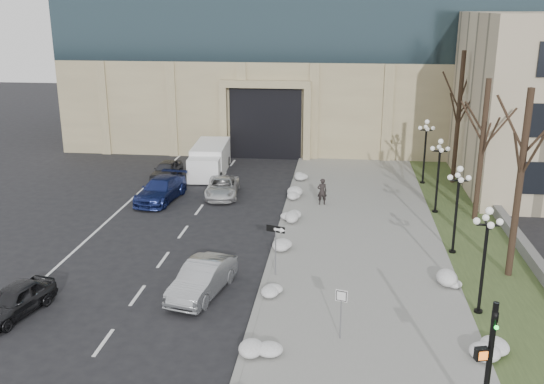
{
  "coord_description": "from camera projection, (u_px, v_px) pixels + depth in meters",
  "views": [
    {
      "loc": [
        2.34,
        -17.66,
        12.41
      ],
      "look_at": [
        -1.02,
        11.07,
        3.5
      ],
      "focal_mm": 40.0,
      "sensor_mm": 36.0,
      "label": 1
    }
  ],
  "objects": [
    {
      "name": "curb",
      "position": [
        278.0,
        235.0,
        34.06
      ],
      "size": [
        0.3,
        40.0,
        0.14
      ],
      "primitive_type": "cube",
      "color": "gray",
      "rests_on": "ground"
    },
    {
      "name": "car_c",
      "position": [
        161.0,
        190.0,
        40.09
      ],
      "size": [
        2.77,
        5.48,
        1.52
      ],
      "primitive_type": "imported",
      "rotation": [
        0.0,
        0.0,
        -0.12
      ],
      "color": "navy",
      "rests_on": "ground"
    },
    {
      "name": "pedestrian",
      "position": [
        322.0,
        192.0,
        38.89
      ],
      "size": [
        0.72,
        0.56,
        1.74
      ],
      "primitive_type": "imported",
      "rotation": [
        0.0,
        0.0,
        3.38
      ],
      "color": "black",
      "rests_on": "sidewalk"
    },
    {
      "name": "lamppost_a",
      "position": [
        485.0,
        246.0,
        24.55
      ],
      "size": [
        1.18,
        1.18,
        4.76
      ],
      "color": "black",
      "rests_on": "ground"
    },
    {
      "name": "car_a",
      "position": [
        15.0,
        300.0,
        25.22
      ],
      "size": [
        2.45,
        4.17,
        1.33
      ],
      "primitive_type": "imported",
      "rotation": [
        0.0,
        0.0,
        -0.24
      ],
      "color": "black",
      "rests_on": "ground"
    },
    {
      "name": "tree_mid",
      "position": [
        484.0,
        131.0,
        34.98
      ],
      "size": [
        3.2,
        3.2,
        8.5
      ],
      "color": "black",
      "rests_on": "ground"
    },
    {
      "name": "tree_near",
      "position": [
        523.0,
        158.0,
        27.29
      ],
      "size": [
        3.2,
        3.2,
        9.0
      ],
      "color": "black",
      "rests_on": "ground"
    },
    {
      "name": "traffic_signal",
      "position": [
        487.0,
        370.0,
        17.8
      ],
      "size": [
        0.75,
        0.99,
        4.36
      ],
      "rotation": [
        0.0,
        0.0,
        0.26
      ],
      "color": "black",
      "rests_on": "ground"
    },
    {
      "name": "tree_far",
      "position": [
        460.0,
        99.0,
        42.38
      ],
      "size": [
        3.2,
        3.2,
        9.5
      ],
      "color": "black",
      "rests_on": "ground"
    },
    {
      "name": "car_d",
      "position": [
        222.0,
        187.0,
        41.05
      ],
      "size": [
        2.52,
        4.73,
        1.27
      ],
      "primitive_type": "imported",
      "rotation": [
        0.0,
        0.0,
        0.09
      ],
      "color": "silver",
      "rests_on": "ground"
    },
    {
      "name": "lamppost_b",
      "position": [
        457.0,
        198.0,
        30.72
      ],
      "size": [
        1.18,
        1.18,
        4.76
      ],
      "color": "black",
      "rests_on": "ground"
    },
    {
      "name": "snow_clump_b",
      "position": [
        260.0,
        346.0,
        22.51
      ],
      "size": [
        1.1,
        1.6,
        0.36
      ],
      "primitive_type": "ellipsoid",
      "color": "white",
      "rests_on": "sidewalk"
    },
    {
      "name": "snow_clump_e",
      "position": [
        291.0,
        217.0,
        36.28
      ],
      "size": [
        1.1,
        1.6,
        0.36
      ],
      "primitive_type": "ellipsoid",
      "color": "white",
      "rests_on": "sidewalk"
    },
    {
      "name": "snow_clump_g",
      "position": [
        297.0,
        177.0,
        44.65
      ],
      "size": [
        1.1,
        1.6,
        0.36
      ],
      "primitive_type": "ellipsoid",
      "color": "white",
      "rests_on": "sidewalk"
    },
    {
      "name": "snow_clump_c",
      "position": [
        276.0,
        289.0,
        27.04
      ],
      "size": [
        1.1,
        1.6,
        0.36
      ],
      "primitive_type": "ellipsoid",
      "color": "white",
      "rests_on": "sidewalk"
    },
    {
      "name": "snow_clump_f",
      "position": [
        294.0,
        195.0,
        40.41
      ],
      "size": [
        1.1,
        1.6,
        0.36
      ],
      "primitive_type": "ellipsoid",
      "color": "white",
      "rests_on": "sidewalk"
    },
    {
      "name": "grass_strip",
      "position": [
        480.0,
        244.0,
        32.85
      ],
      "size": [
        4.0,
        40.0,
        0.1
      ],
      "primitive_type": "cube",
      "color": "#364623",
      "rests_on": "ground"
    },
    {
      "name": "lamppost_c",
      "position": [
        439.0,
        166.0,
        36.89
      ],
      "size": [
        1.18,
        1.18,
        4.76
      ],
      "color": "black",
      "rests_on": "ground"
    },
    {
      "name": "lamppost_d",
      "position": [
        425.0,
        143.0,
        43.06
      ],
      "size": [
        1.18,
        1.18,
        4.76
      ],
      "color": "black",
      "rests_on": "ground"
    },
    {
      "name": "car_b",
      "position": [
        202.0,
        279.0,
        27.02
      ],
      "size": [
        2.54,
        4.83,
        1.51
      ],
      "primitive_type": "imported",
      "rotation": [
        0.0,
        0.0,
        -0.21
      ],
      "color": "#93969A",
      "rests_on": "ground"
    },
    {
      "name": "keep_sign",
      "position": [
        341.0,
        304.0,
        22.95
      ],
      "size": [
        0.46,
        0.16,
        2.16
      ],
      "rotation": [
        0.0,
        0.0,
        -0.27
      ],
      "color": "slate",
      "rests_on": "ground"
    },
    {
      "name": "stone_wall",
      "position": [
        509.0,
        227.0,
        34.43
      ],
      "size": [
        0.5,
        30.0,
        0.7
      ],
      "primitive_type": "cube",
      "color": "slate",
      "rests_on": "ground"
    },
    {
      "name": "one_way_sign",
      "position": [
        279.0,
        236.0,
        28.23
      ],
      "size": [
        0.96,
        0.46,
        2.61
      ],
      "rotation": [
        0.0,
        0.0,
        -0.31
      ],
      "color": "slate",
      "rests_on": "ground"
    },
    {
      "name": "snow_clump_i",
      "position": [
        448.0,
        282.0,
        27.75
      ],
      "size": [
        1.1,
        1.6,
        0.36
      ],
      "primitive_type": "ellipsoid",
      "color": "white",
      "rests_on": "sidewalk"
    },
    {
      "name": "snow_clump_d",
      "position": [
        287.0,
        246.0,
        31.91
      ],
      "size": [
        1.1,
        1.6,
        0.36
      ],
      "primitive_type": "ellipsoid",
      "color": "white",
      "rests_on": "sidewalk"
    },
    {
      "name": "box_truck",
      "position": [
        210.0,
        160.0,
        46.59
      ],
      "size": [
        2.83,
        7.03,
        2.19
      ],
      "rotation": [
        0.0,
        0.0,
        0.07
      ],
      "color": "white",
      "rests_on": "ground"
    },
    {
      "name": "snow_clump_h",
      "position": [
        486.0,
        350.0,
        22.24
      ],
      "size": [
        1.1,
        1.6,
        0.36
      ],
      "primitive_type": "ellipsoid",
      "color": "white",
      "rests_on": "sidewalk"
    },
    {
      "name": "car_e",
      "position": [
        166.0,
        170.0,
        45.24
      ],
      "size": [
        1.84,
        4.01,
        1.33
      ],
      "primitive_type": "imported",
      "rotation": [
        0.0,
        0.0,
        -0.07
      ],
      "color": "#313136",
      "rests_on": "ground"
    },
    {
      "name": "sidewalk",
      "position": [
        359.0,
        239.0,
        33.56
      ],
      "size": [
        9.0,
        40.0,
        0.12
      ],
      "primitive_type": "cube",
      "color": "gray",
      "rests_on": "ground"
    }
  ]
}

